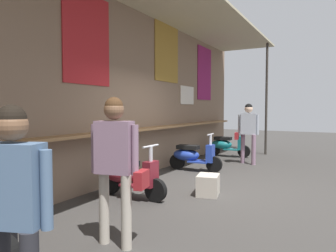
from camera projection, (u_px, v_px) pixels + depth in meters
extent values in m
plane|color=#383533|center=(212.00, 188.00, 6.31)|extent=(34.98, 34.98, 0.00)
cube|color=#7F6651|center=(130.00, 92.00, 7.18)|extent=(12.49, 0.25, 3.96)
cube|color=olive|center=(141.00, 129.00, 7.08)|extent=(11.24, 0.36, 0.05)
cube|color=#B22328|center=(87.00, 39.00, 5.75)|extent=(1.20, 0.02, 1.66)
cube|color=olive|center=(167.00, 53.00, 8.37)|extent=(1.24, 0.02, 1.54)
cube|color=#841E56|center=(204.00, 74.00, 10.69)|extent=(1.15, 0.02, 1.77)
cube|color=beige|center=(187.00, 95.00, 9.52)|extent=(0.90, 0.03, 0.55)
cube|color=#BCB28E|center=(172.00, 0.00, 6.54)|extent=(11.99, 1.96, 0.06)
cylinder|color=#332D28|center=(266.00, 99.00, 10.81)|extent=(0.08, 0.08, 3.85)
ellipsoid|color=maroon|center=(121.00, 174.00, 5.70)|extent=(0.39, 0.71, 0.30)
cube|color=black|center=(123.00, 163.00, 5.67)|extent=(0.31, 0.56, 0.10)
cube|color=maroon|center=(137.00, 185.00, 5.54)|extent=(0.39, 0.51, 0.04)
cube|color=maroon|center=(151.00, 174.00, 5.37)|extent=(0.28, 0.17, 0.44)
cylinder|color=#B7B7BC|center=(151.00, 166.00, 5.37)|extent=(0.07, 0.07, 0.70)
cylinder|color=#B7B7BC|center=(151.00, 146.00, 5.35)|extent=(0.46, 0.05, 0.04)
cylinder|color=black|center=(156.00, 190.00, 5.34)|extent=(0.11, 0.40, 0.40)
cylinder|color=black|center=(110.00, 183.00, 5.84)|extent=(0.11, 0.40, 0.40)
ellipsoid|color=#233D9E|center=(186.00, 155.00, 8.10)|extent=(0.43, 0.72, 0.30)
cube|color=black|center=(188.00, 147.00, 8.07)|extent=(0.34, 0.57, 0.10)
cube|color=#233D9E|center=(199.00, 161.00, 7.96)|extent=(0.41, 0.52, 0.04)
cube|color=#233D9E|center=(210.00, 154.00, 7.83)|extent=(0.29, 0.18, 0.44)
cylinder|color=#B7B7BC|center=(210.00, 148.00, 7.82)|extent=(0.07, 0.07, 0.70)
cylinder|color=#B7B7BC|center=(210.00, 134.00, 7.80)|extent=(0.46, 0.07, 0.04)
cylinder|color=black|center=(214.00, 165.00, 7.80)|extent=(0.13, 0.41, 0.40)
cylinder|color=black|center=(177.00, 162.00, 8.22)|extent=(0.13, 0.41, 0.40)
ellipsoid|color=#197075|center=(221.00, 144.00, 10.49)|extent=(0.43, 0.73, 0.30)
cube|color=black|center=(223.00, 138.00, 10.46)|extent=(0.34, 0.57, 0.10)
cube|color=#197075|center=(232.00, 149.00, 10.35)|extent=(0.41, 0.53, 0.04)
cube|color=#197075|center=(241.00, 143.00, 10.22)|extent=(0.29, 0.18, 0.44)
cylinder|color=#B7B7BC|center=(241.00, 139.00, 10.21)|extent=(0.07, 0.07, 0.70)
cylinder|color=#B7B7BC|center=(241.00, 128.00, 10.19)|extent=(0.46, 0.07, 0.04)
cylinder|color=black|center=(244.00, 151.00, 10.19)|extent=(0.13, 0.41, 0.40)
cylinder|color=black|center=(214.00, 150.00, 10.61)|extent=(0.13, 0.41, 0.40)
cylinder|color=#ADA393|center=(104.00, 208.00, 3.70)|extent=(0.12, 0.12, 0.85)
cylinder|color=#ADA393|center=(126.00, 212.00, 3.53)|extent=(0.12, 0.12, 0.85)
cube|color=gray|center=(114.00, 147.00, 3.57)|extent=(0.29, 0.46, 0.60)
sphere|color=brown|center=(114.00, 110.00, 3.55)|extent=(0.23, 0.23, 0.23)
sphere|color=#472D19|center=(114.00, 106.00, 3.55)|extent=(0.21, 0.21, 0.21)
cylinder|color=gray|center=(95.00, 148.00, 3.64)|extent=(0.08, 0.08, 0.57)
cylinder|color=gray|center=(135.00, 150.00, 3.50)|extent=(0.08, 0.08, 0.57)
cube|color=maroon|center=(142.00, 179.00, 3.52)|extent=(0.28, 0.16, 0.20)
cylinder|color=gray|center=(254.00, 150.00, 8.87)|extent=(0.12, 0.12, 0.85)
cylinder|color=gray|center=(243.00, 148.00, 9.16)|extent=(0.12, 0.12, 0.85)
cube|color=#999EA8|center=(248.00, 124.00, 8.97)|extent=(0.27, 0.45, 0.60)
sphere|color=beige|center=(249.00, 109.00, 8.95)|extent=(0.23, 0.23, 0.23)
sphere|color=black|center=(249.00, 107.00, 8.95)|extent=(0.21, 0.21, 0.21)
cylinder|color=#999EA8|center=(258.00, 125.00, 8.89)|extent=(0.08, 0.08, 0.57)
cylinder|color=#999EA8|center=(239.00, 124.00, 9.06)|extent=(0.08, 0.08, 0.57)
cube|color=maroon|center=(237.00, 136.00, 9.08)|extent=(0.27, 0.14, 0.20)
cube|color=slate|center=(13.00, 185.00, 2.10)|extent=(0.33, 0.44, 0.56)
sphere|color=brown|center=(11.00, 125.00, 2.08)|extent=(0.22, 0.22, 0.22)
sphere|color=black|center=(11.00, 120.00, 2.07)|extent=(0.20, 0.20, 0.20)
cylinder|color=slate|center=(47.00, 190.00, 2.06)|extent=(0.08, 0.08, 0.53)
cube|color=#B2A899|center=(208.00, 185.00, 5.77)|extent=(0.55, 0.48, 0.37)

